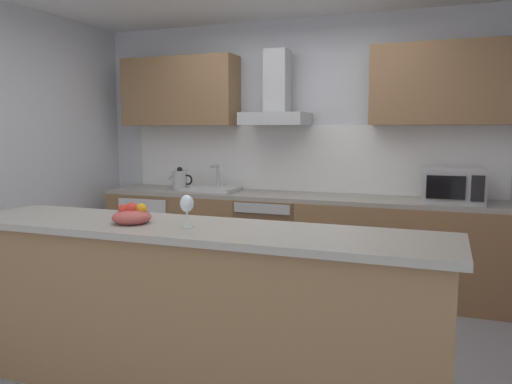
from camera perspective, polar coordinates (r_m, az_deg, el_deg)
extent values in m
cube|color=gray|center=(3.77, -2.14, -16.83)|extent=(5.43, 4.49, 0.02)
cube|color=silver|center=(5.17, 5.57, 4.60)|extent=(5.43, 0.12, 2.60)
cube|color=white|center=(5.10, 5.35, 3.79)|extent=(3.76, 0.02, 0.66)
cube|color=olive|center=(4.92, 4.30, -5.74)|extent=(3.90, 0.60, 0.86)
cube|color=#9E998E|center=(4.84, 4.35, -0.54)|extent=(3.90, 0.60, 0.04)
cube|color=olive|center=(2.98, -7.02, -13.54)|extent=(2.75, 0.52, 0.95)
cube|color=#9E998E|center=(2.84, -7.17, -4.20)|extent=(2.85, 0.64, 0.04)
cube|color=olive|center=(5.45, -8.56, 11.10)|extent=(1.25, 0.32, 0.70)
cube|color=olive|center=(4.77, 20.45, 11.33)|extent=(1.25, 0.32, 0.70)
cube|color=slate|center=(4.96, 1.78, -5.27)|extent=(0.60, 0.56, 0.80)
cube|color=black|center=(4.70, 0.63, -6.74)|extent=(0.50, 0.02, 0.48)
cube|color=#B7BABC|center=(4.62, 0.63, -1.88)|extent=(0.54, 0.02, 0.09)
cylinder|color=#B7BABC|center=(4.62, 0.49, -3.94)|extent=(0.49, 0.02, 0.02)
cube|color=white|center=(5.50, -10.99, -4.53)|extent=(0.58, 0.56, 0.85)
cube|color=silver|center=(5.26, -12.64, -5.10)|extent=(0.55, 0.02, 0.80)
cylinder|color=#B7BABC|center=(5.12, -10.71, -4.90)|extent=(0.02, 0.02, 0.38)
cube|color=#B7BABC|center=(4.58, 21.33, 0.71)|extent=(0.50, 0.36, 0.30)
cube|color=black|center=(4.39, 20.58, 0.49)|extent=(0.30, 0.02, 0.19)
cube|color=black|center=(4.40, 23.70, 0.36)|extent=(0.10, 0.01, 0.21)
cube|color=silver|center=(5.12, -4.91, 0.34)|extent=(0.50, 0.40, 0.04)
cylinder|color=#B7BABC|center=(5.22, -4.32, 1.67)|extent=(0.03, 0.03, 0.26)
cylinder|color=#B7BABC|center=(5.14, -4.70, 2.92)|extent=(0.03, 0.16, 0.03)
cylinder|color=#B7BABC|center=(5.23, -8.57, 1.29)|extent=(0.15, 0.15, 0.20)
sphere|color=black|center=(5.22, -8.59, 2.52)|extent=(0.06, 0.06, 0.06)
cone|color=#B7BABC|center=(5.28, -9.52, 1.76)|extent=(0.09, 0.04, 0.07)
torus|color=black|center=(5.19, -7.70, 1.37)|extent=(0.11, 0.02, 0.11)
cube|color=#B7BABC|center=(4.94, 2.21, 8.23)|extent=(0.62, 0.45, 0.12)
cube|color=#B7BABC|center=(5.01, 2.42, 12.34)|extent=(0.22, 0.22, 0.60)
cylinder|color=silver|center=(2.81, -7.75, -3.87)|extent=(0.07, 0.07, 0.01)
cylinder|color=silver|center=(2.80, -7.77, -2.90)|extent=(0.01, 0.01, 0.09)
ellipsoid|color=silver|center=(2.79, -7.80, -1.30)|extent=(0.08, 0.08, 0.10)
ellipsoid|color=#B24C47|center=(2.97, -13.82, -2.77)|extent=(0.22, 0.22, 0.09)
sphere|color=red|center=(2.97, -14.70, -1.92)|extent=(0.06, 0.06, 0.06)
sphere|color=orange|center=(2.97, -12.80, -1.86)|extent=(0.06, 0.06, 0.06)
sphere|color=red|center=(2.97, -13.85, -1.86)|extent=(0.07, 0.07, 0.07)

